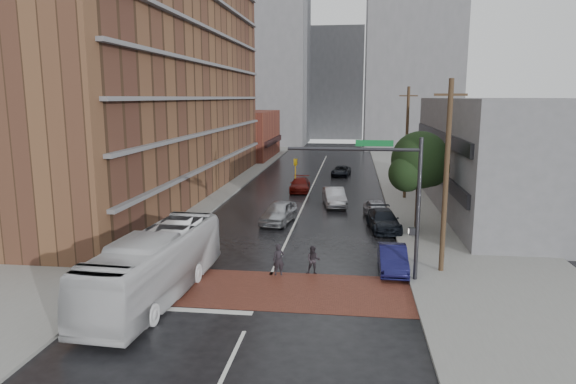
% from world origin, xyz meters
% --- Properties ---
extents(ground, '(160.00, 160.00, 0.00)m').
position_xyz_m(ground, '(0.00, 0.00, 0.00)').
color(ground, black).
rests_on(ground, ground).
extents(crosswalk, '(14.00, 5.00, 0.02)m').
position_xyz_m(crosswalk, '(0.00, 0.50, 0.01)').
color(crosswalk, brown).
rests_on(crosswalk, ground).
extents(sidewalk_west, '(9.00, 90.00, 0.15)m').
position_xyz_m(sidewalk_west, '(-11.50, 25.00, 0.07)').
color(sidewalk_west, gray).
rests_on(sidewalk_west, ground).
extents(sidewalk_east, '(9.00, 90.00, 0.15)m').
position_xyz_m(sidewalk_east, '(11.50, 25.00, 0.07)').
color(sidewalk_east, gray).
rests_on(sidewalk_east, ground).
extents(apartment_block, '(10.00, 44.00, 28.00)m').
position_xyz_m(apartment_block, '(-14.00, 24.00, 14.00)').
color(apartment_block, brown).
rests_on(apartment_block, ground).
extents(storefront_west, '(8.00, 16.00, 7.00)m').
position_xyz_m(storefront_west, '(-12.00, 54.00, 3.50)').
color(storefront_west, brown).
rests_on(storefront_west, ground).
extents(building_east, '(11.00, 26.00, 9.00)m').
position_xyz_m(building_east, '(16.50, 20.00, 4.50)').
color(building_east, gray).
rests_on(building_east, ground).
extents(distant_tower_west, '(18.00, 16.00, 32.00)m').
position_xyz_m(distant_tower_west, '(-14.00, 78.00, 16.00)').
color(distant_tower_west, gray).
rests_on(distant_tower_west, ground).
extents(distant_tower_east, '(16.00, 14.00, 36.00)m').
position_xyz_m(distant_tower_east, '(14.00, 72.00, 18.00)').
color(distant_tower_east, gray).
rests_on(distant_tower_east, ground).
extents(distant_tower_center, '(12.00, 10.00, 24.00)m').
position_xyz_m(distant_tower_center, '(0.00, 95.00, 12.00)').
color(distant_tower_center, gray).
rests_on(distant_tower_center, ground).
extents(street_tree, '(4.20, 4.10, 6.90)m').
position_xyz_m(street_tree, '(8.52, 12.03, 4.73)').
color(street_tree, '#332319').
rests_on(street_tree, ground).
extents(signal_mast, '(6.50, 0.30, 7.20)m').
position_xyz_m(signal_mast, '(5.85, 2.50, 4.73)').
color(signal_mast, '#2D2D33').
rests_on(signal_mast, ground).
extents(utility_pole_near, '(1.60, 0.26, 10.00)m').
position_xyz_m(utility_pole_near, '(8.80, 4.00, 5.14)').
color(utility_pole_near, '#473321').
rests_on(utility_pole_near, ground).
extents(utility_pole_far, '(1.60, 0.26, 10.00)m').
position_xyz_m(utility_pole_far, '(8.80, 24.00, 5.14)').
color(utility_pole_far, '#473321').
rests_on(utility_pole_far, ground).
extents(transit_bus, '(3.19, 11.11, 3.06)m').
position_xyz_m(transit_bus, '(-4.74, -1.00, 1.53)').
color(transit_bus, silver).
rests_on(transit_bus, ground).
extents(pedestrian_a, '(0.67, 0.52, 1.64)m').
position_xyz_m(pedestrian_a, '(0.41, 2.61, 0.82)').
color(pedestrian_a, black).
rests_on(pedestrian_a, ground).
extents(pedestrian_b, '(0.74, 0.58, 1.50)m').
position_xyz_m(pedestrian_b, '(2.17, 3.00, 0.75)').
color(pedestrian_b, '#272227').
rests_on(pedestrian_b, ground).
extents(car_travel_a, '(2.62, 4.93, 1.60)m').
position_xyz_m(car_travel_a, '(-1.19, 13.73, 0.80)').
color(car_travel_a, '#B1B3B9').
rests_on(car_travel_a, ground).
extents(car_travel_b, '(2.36, 4.90, 1.55)m').
position_xyz_m(car_travel_b, '(2.62, 20.23, 0.77)').
color(car_travel_b, '#B3B4BC').
rests_on(car_travel_b, ground).
extents(car_travel_c, '(2.01, 4.62, 1.32)m').
position_xyz_m(car_travel_c, '(-0.97, 26.69, 0.66)').
color(car_travel_c, maroon).
rests_on(car_travel_c, ground).
extents(suv_travel, '(2.44, 4.40, 1.17)m').
position_xyz_m(suv_travel, '(2.76, 37.30, 0.58)').
color(suv_travel, black).
rests_on(suv_travel, ground).
extents(car_parked_near, '(1.43, 4.10, 1.35)m').
position_xyz_m(car_parked_near, '(6.30, 4.00, 0.68)').
color(car_parked_near, '#12123F').
rests_on(car_parked_near, ground).
extents(car_parked_mid, '(2.51, 4.96, 1.38)m').
position_xyz_m(car_parked_mid, '(6.30, 12.65, 0.69)').
color(car_parked_mid, black).
rests_on(car_parked_mid, ground).
extents(car_parked_far, '(2.21, 4.26, 1.38)m').
position_xyz_m(car_parked_far, '(5.97, 16.00, 0.69)').
color(car_parked_far, '#ADAEB5').
rests_on(car_parked_far, ground).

